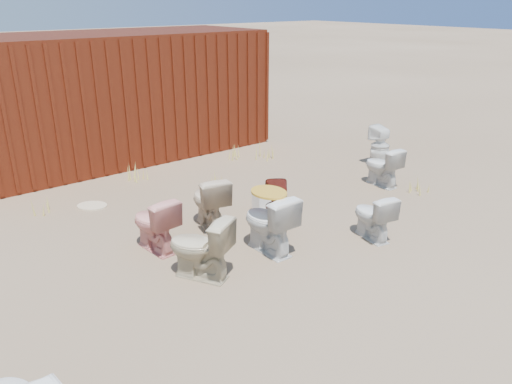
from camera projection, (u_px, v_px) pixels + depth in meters
ground at (284, 244)px, 6.53m from camera, size 100.00×100.00×0.00m
shipping_container at (112, 96)px, 9.89m from camera, size 6.00×2.40×2.40m
toilet_front_pink at (154, 224)px, 6.27m from camera, size 0.47×0.75×0.73m
toilet_front_c at (373, 216)px, 6.59m from camera, size 0.47×0.68×0.64m
toilet_front_maroon at (277, 207)px, 6.76m from camera, size 0.45×0.45×0.72m
toilet_front_e at (382, 166)px, 8.47m from camera, size 0.42×0.69×0.68m
toilet_back_beige_left at (200, 248)px, 5.63m from camera, size 0.73×0.85×0.76m
toilet_back_beige_right at (209, 201)px, 6.90m from camera, size 0.59×0.83×0.76m
toilet_back_yellowlid at (269, 223)px, 6.22m from camera, size 0.44×0.78×0.79m
toilet_back_e at (380, 146)px, 9.46m from camera, size 0.37×0.38×0.78m
yellow_lid at (269, 192)px, 6.07m from camera, size 0.40×0.50×0.02m
loose_tank at (269, 200)px, 7.49m from camera, size 0.51×0.24×0.35m
loose_lid_near at (272, 214)px, 7.41m from camera, size 0.46×0.55×0.02m
loose_lid_far at (92, 206)px, 7.70m from camera, size 0.58×0.59×0.02m
weed_clump_a at (41, 206)px, 7.37m from camera, size 0.36×0.36×0.27m
weed_clump_b at (215, 181)px, 8.40m from camera, size 0.32×0.32×0.27m
weed_clump_c at (264, 152)px, 9.96m from camera, size 0.36×0.36×0.28m
weed_clump_d at (136, 172)px, 8.80m from camera, size 0.30×0.30×0.28m
weed_clump_e at (232, 151)px, 10.01m from camera, size 0.34×0.34×0.27m
weed_clump_f at (418, 186)px, 8.25m from camera, size 0.28×0.28×0.21m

